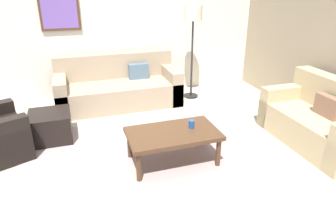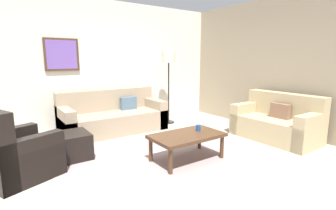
% 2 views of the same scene
% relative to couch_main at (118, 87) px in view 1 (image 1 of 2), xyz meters
% --- Properties ---
extents(ground_plane, '(8.00, 8.00, 0.00)m').
position_rel_couch_main_xyz_m(ground_plane, '(-0.05, -2.09, -0.30)').
color(ground_plane, '#B2A893').
extents(rear_partition, '(6.00, 0.12, 2.80)m').
position_rel_couch_main_xyz_m(rear_partition, '(-0.05, 0.51, 1.10)').
color(rear_partition, silver).
rests_on(rear_partition, ground_plane).
extents(area_rug, '(2.93, 2.56, 0.01)m').
position_rel_couch_main_xyz_m(area_rug, '(-0.05, -2.09, -0.29)').
color(area_rug, gray).
rests_on(area_rug, ground_plane).
extents(couch_main, '(2.14, 0.94, 0.88)m').
position_rel_couch_main_xyz_m(couch_main, '(0.00, 0.00, 0.00)').
color(couch_main, gray).
rests_on(couch_main, ground_plane).
extents(couch_loveseat, '(0.82, 1.53, 0.88)m').
position_rel_couch_main_xyz_m(couch_loveseat, '(2.42, -2.34, 0.01)').
color(couch_loveseat, tan).
rests_on(couch_loveseat, ground_plane).
extents(ottoman, '(0.56, 0.56, 0.40)m').
position_rel_couch_main_xyz_m(ottoman, '(-1.14, -1.09, -0.10)').
color(ottoman, black).
rests_on(ottoman, ground_plane).
extents(coffee_table, '(1.10, 0.64, 0.41)m').
position_rel_couch_main_xyz_m(coffee_table, '(0.32, -2.16, 0.06)').
color(coffee_table, '#472D1C').
rests_on(coffee_table, ground_plane).
extents(cup, '(0.07, 0.07, 0.10)m').
position_rel_couch_main_xyz_m(cup, '(0.57, -2.13, 0.16)').
color(cup, '#1E478C').
rests_on(cup, coffee_table).
extents(lamp_standing, '(0.32, 0.32, 1.71)m').
position_rel_couch_main_xyz_m(lamp_standing, '(1.39, -0.12, 1.11)').
color(lamp_standing, black).
rests_on(lamp_standing, ground_plane).
extents(framed_artwork, '(0.66, 0.04, 0.65)m').
position_rel_couch_main_xyz_m(framed_artwork, '(-0.84, 0.43, 1.32)').
color(framed_artwork, '#472D1C').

